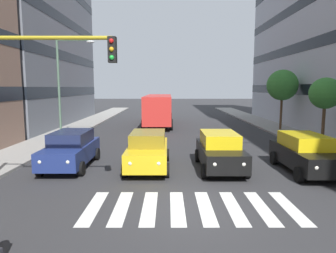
{
  "coord_description": "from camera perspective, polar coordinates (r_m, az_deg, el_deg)",
  "views": [
    {
      "loc": [
        0.76,
        9.25,
        3.84
      ],
      "look_at": [
        0.75,
        -7.31,
        1.67
      ],
      "focal_mm": 32.19,
      "sensor_mm": 36.0,
      "label": 1
    }
  ],
  "objects": [
    {
      "name": "ground_plane",
      "position": [
        10.04,
        4.45,
        -15.03
      ],
      "size": [
        180.0,
        180.0,
        0.0
      ],
      "primitive_type": "plane",
      "color": "#2D2D30"
    },
    {
      "name": "building_right_block_0",
      "position": [
        34.47,
        -25.52,
        14.53
      ],
      "size": [
        8.93,
        19.55,
        16.99
      ],
      "color": "slate",
      "rests_on": "ground_plane"
    },
    {
      "name": "crosswalk_markings",
      "position": [
        10.04,
        4.45,
        -15.01
      ],
      "size": [
        6.75,
        2.8,
        0.01
      ],
      "color": "silver",
      "rests_on": "ground_plane"
    },
    {
      "name": "car_0",
      "position": [
        14.99,
        24.53,
        -4.57
      ],
      "size": [
        2.02,
        4.44,
        1.72
      ],
      "color": "black",
      "rests_on": "ground_plane"
    },
    {
      "name": "car_1",
      "position": [
        14.37,
        9.76,
        -4.5
      ],
      "size": [
        2.02,
        4.44,
        1.72
      ],
      "color": "black",
      "rests_on": "ground_plane"
    },
    {
      "name": "car_2",
      "position": [
        14.33,
        -3.82,
        -4.44
      ],
      "size": [
        2.02,
        4.44,
        1.72
      ],
      "color": "gold",
      "rests_on": "ground_plane"
    },
    {
      "name": "car_3",
      "position": [
        15.26,
        -17.9,
        -4.06
      ],
      "size": [
        2.02,
        4.44,
        1.72
      ],
      "color": "navy",
      "rests_on": "ground_plane"
    },
    {
      "name": "bus_behind_traffic",
      "position": [
        30.39,
        -1.83,
        3.75
      ],
      "size": [
        2.78,
        10.5,
        3.0
      ],
      "color": "red",
      "rests_on": "ground_plane"
    },
    {
      "name": "traffic_light_gantry",
      "position": [
        10.56,
        -29.13,
        6.11
      ],
      "size": [
        5.18,
        0.36,
        5.5
      ],
      "color": "#AD991E",
      "rests_on": "ground_plane"
    },
    {
      "name": "street_lamp_right",
      "position": [
        22.45,
        -19.0,
        8.59
      ],
      "size": [
        2.68,
        0.28,
        7.03
      ],
      "color": "#4C6B56",
      "rests_on": "sidewalk_right"
    },
    {
      "name": "street_tree_1",
      "position": [
        21.53,
        27.63,
        5.53
      ],
      "size": [
        1.98,
        1.98,
        4.29
      ],
      "color": "#513823",
      "rests_on": "sidewalk_left"
    },
    {
      "name": "street_tree_2",
      "position": [
        28.07,
        20.84,
        7.32
      ],
      "size": [
        2.65,
        2.65,
        5.18
      ],
      "color": "#513823",
      "rests_on": "sidewalk_left"
    }
  ]
}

